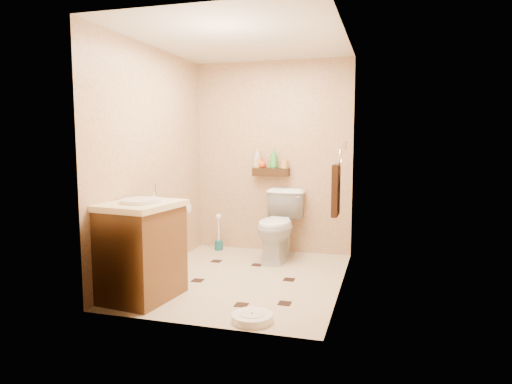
% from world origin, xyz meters
% --- Properties ---
extents(ground, '(2.50, 2.50, 0.00)m').
position_xyz_m(ground, '(0.00, 0.00, 0.00)').
color(ground, beige).
rests_on(ground, ground).
extents(wall_back, '(2.00, 0.04, 2.40)m').
position_xyz_m(wall_back, '(0.00, 1.25, 1.20)').
color(wall_back, tan).
rests_on(wall_back, ground).
extents(wall_front, '(2.00, 0.04, 2.40)m').
position_xyz_m(wall_front, '(0.00, -1.25, 1.20)').
color(wall_front, tan).
rests_on(wall_front, ground).
extents(wall_left, '(0.04, 2.50, 2.40)m').
position_xyz_m(wall_left, '(-1.00, 0.00, 1.20)').
color(wall_left, tan).
rests_on(wall_left, ground).
extents(wall_right, '(0.04, 2.50, 2.40)m').
position_xyz_m(wall_right, '(1.00, 0.00, 1.20)').
color(wall_right, tan).
rests_on(wall_right, ground).
extents(ceiling, '(2.00, 2.50, 0.02)m').
position_xyz_m(ceiling, '(0.00, 0.00, 2.40)').
color(ceiling, silver).
rests_on(ceiling, wall_back).
extents(wall_shelf, '(0.46, 0.14, 0.10)m').
position_xyz_m(wall_shelf, '(0.00, 1.17, 1.02)').
color(wall_shelf, '#391F0F').
rests_on(wall_shelf, wall_back).
extents(floor_accents, '(1.18, 1.39, 0.01)m').
position_xyz_m(floor_accents, '(0.06, -0.07, 0.00)').
color(floor_accents, black).
rests_on(floor_accents, ground).
extents(toilet, '(0.50, 0.83, 0.82)m').
position_xyz_m(toilet, '(0.18, 0.83, 0.41)').
color(toilet, white).
rests_on(toilet, ground).
extents(vanity, '(0.67, 0.78, 1.01)m').
position_xyz_m(vanity, '(-0.70, -0.81, 0.45)').
color(vanity, brown).
rests_on(vanity, ground).
extents(bathroom_scale, '(0.41, 0.41, 0.07)m').
position_xyz_m(bathroom_scale, '(0.41, -1.06, 0.03)').
color(bathroom_scale, white).
rests_on(bathroom_scale, ground).
extents(toilet_brush, '(0.11, 0.11, 0.47)m').
position_xyz_m(toilet_brush, '(-0.67, 1.07, 0.17)').
color(toilet_brush, '#185E61').
rests_on(toilet_brush, ground).
extents(towel_ring, '(0.12, 0.30, 0.76)m').
position_xyz_m(towel_ring, '(0.91, 0.25, 0.95)').
color(towel_ring, silver).
rests_on(towel_ring, wall_right).
extents(toilet_paper, '(0.12, 0.11, 0.12)m').
position_xyz_m(toilet_paper, '(-0.94, 0.65, 0.60)').
color(toilet_paper, white).
rests_on(toilet_paper, wall_left).
extents(bottle_a, '(0.11, 0.11, 0.24)m').
position_xyz_m(bottle_a, '(-0.18, 1.17, 1.19)').
color(bottle_a, beige).
rests_on(bottle_a, wall_shelf).
extents(bottle_b, '(0.10, 0.11, 0.17)m').
position_xyz_m(bottle_b, '(-0.17, 1.17, 1.15)').
color(bottle_b, gold).
rests_on(bottle_b, wall_shelf).
extents(bottle_c, '(0.15, 0.15, 0.13)m').
position_xyz_m(bottle_c, '(-0.12, 1.17, 1.14)').
color(bottle_c, '#D44518').
rests_on(bottle_c, wall_shelf).
extents(bottle_d, '(0.10, 0.10, 0.25)m').
position_xyz_m(bottle_d, '(0.03, 1.17, 1.19)').
color(bottle_d, green).
rests_on(bottle_d, wall_shelf).
extents(bottle_e, '(0.08, 0.08, 0.14)m').
position_xyz_m(bottle_e, '(0.18, 1.17, 1.14)').
color(bottle_e, gold).
rests_on(bottle_e, wall_shelf).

